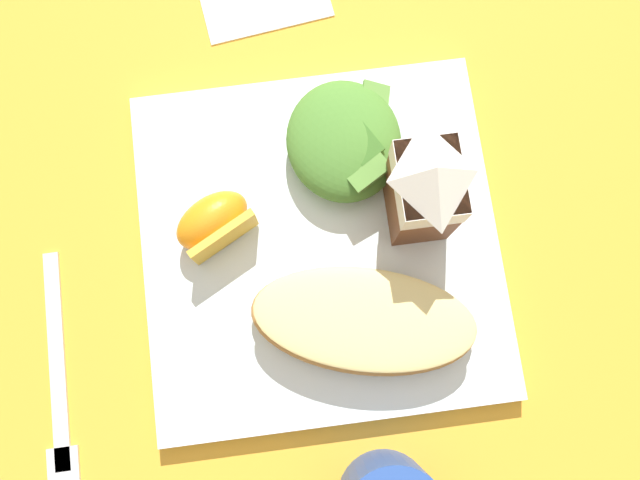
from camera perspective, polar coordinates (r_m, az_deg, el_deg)
ground at (r=0.54m, az=-0.00°, el=-0.52°), size 3.00×3.00×0.00m
white_plate at (r=0.53m, az=-0.00°, el=-0.37°), size 0.28×0.28×0.02m
cheesy_pizza_bread at (r=0.50m, az=3.75°, el=-6.87°), size 0.12×0.18×0.04m
green_salad_pile at (r=0.53m, az=2.07°, el=8.48°), size 0.10×0.09×0.04m
milk_carton at (r=0.48m, az=8.98°, el=4.37°), size 0.06×0.05×0.11m
orange_wedge_front at (r=0.51m, az=-9.09°, el=1.50°), size 0.06×0.07×0.04m
metal_fork at (r=0.57m, az=-21.46°, el=-11.98°), size 0.19×0.02×0.01m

